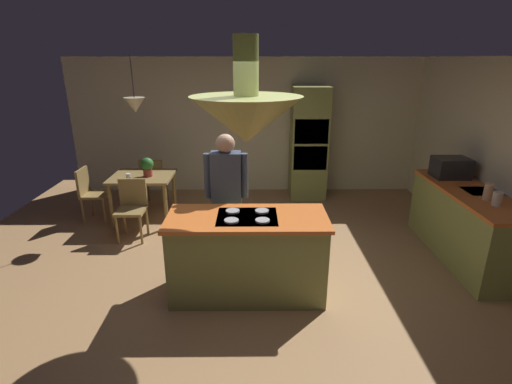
{
  "coord_description": "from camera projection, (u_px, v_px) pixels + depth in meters",
  "views": [
    {
      "loc": [
        0.06,
        -3.96,
        2.53
      ],
      "look_at": [
        0.1,
        0.4,
        1.0
      ],
      "focal_mm": 26.94,
      "sensor_mm": 36.0,
      "label": 1
    }
  ],
  "objects": [
    {
      "name": "canister_flour",
      "position": [
        497.0,
        199.0,
        4.36
      ],
      "size": [
        0.1,
        0.1,
        0.16
      ],
      "primitive_type": "cylinder",
      "color": "silver",
      "rests_on": "counter_run_right"
    },
    {
      "name": "dining_table",
      "position": [
        143.0,
        182.0,
        6.14
      ],
      "size": [
        0.96,
        0.83,
        0.76
      ],
      "color": "olive",
      "rests_on": "ground"
    },
    {
      "name": "wall_back",
      "position": [
        249.0,
        126.0,
        7.41
      ],
      "size": [
        6.8,
        0.1,
        2.55
      ],
      "primitive_type": "cube",
      "color": "beige",
      "rests_on": "ground"
    },
    {
      "name": "canister_sugar",
      "position": [
        488.0,
        192.0,
        4.52
      ],
      "size": [
        0.1,
        0.1,
        0.2
      ],
      "primitive_type": "cylinder",
      "color": "#E0B78C",
      "rests_on": "counter_run_right"
    },
    {
      "name": "chair_by_back_wall",
      "position": [
        153.0,
        179.0,
        6.78
      ],
      "size": [
        0.4,
        0.4,
        0.87
      ],
      "rotation": [
        0.0,
        0.0,
        3.14
      ],
      "color": "olive",
      "rests_on": "ground"
    },
    {
      "name": "cup_on_table",
      "position": [
        128.0,
        176.0,
        5.89
      ],
      "size": [
        0.07,
        0.07,
        0.09
      ],
      "primitive_type": "cylinder",
      "color": "white",
      "rests_on": "dining_table"
    },
    {
      "name": "microwave_on_counter",
      "position": [
        451.0,
        168.0,
        5.38
      ],
      "size": [
        0.46,
        0.36,
        0.28
      ],
      "primitive_type": "cube",
      "color": "#232326",
      "rests_on": "counter_run_right"
    },
    {
      "name": "pendant_light_over_table",
      "position": [
        135.0,
        105.0,
        5.74
      ],
      "size": [
        0.32,
        0.32,
        0.82
      ],
      "color": "beige"
    },
    {
      "name": "range_hood",
      "position": [
        246.0,
        117.0,
        3.73
      ],
      "size": [
        1.1,
        1.1,
        1.0
      ],
      "color": "#8C934C"
    },
    {
      "name": "oven_tower",
      "position": [
        309.0,
        143.0,
        7.11
      ],
      "size": [
        0.66,
        0.62,
        2.05
      ],
      "color": "#8C934C",
      "rests_on": "ground"
    },
    {
      "name": "potted_plant_on_table",
      "position": [
        147.0,
        166.0,
        6.0
      ],
      "size": [
        0.2,
        0.2,
        0.3
      ],
      "color": "#99382D",
      "rests_on": "dining_table"
    },
    {
      "name": "chair_facing_island",
      "position": [
        132.0,
        205.0,
        5.59
      ],
      "size": [
        0.4,
        0.4,
        0.87
      ],
      "color": "olive",
      "rests_on": "ground"
    },
    {
      "name": "kitchen_island",
      "position": [
        247.0,
        255.0,
        4.23
      ],
      "size": [
        1.72,
        0.76,
        0.95
      ],
      "color": "#8C934C",
      "rests_on": "ground"
    },
    {
      "name": "chair_at_corner",
      "position": [
        90.0,
        191.0,
        6.18
      ],
      "size": [
        0.4,
        0.4,
        0.87
      ],
      "rotation": [
        0.0,
        0.0,
        1.57
      ],
      "color": "olive",
      "rests_on": "ground"
    },
    {
      "name": "ground",
      "position": [
        248.0,
        282.0,
        4.57
      ],
      "size": [
        8.16,
        8.16,
        0.0
      ],
      "primitive_type": "plane",
      "color": "#AD7F51"
    },
    {
      "name": "person_at_island",
      "position": [
        227.0,
        193.0,
        4.67
      ],
      "size": [
        0.53,
        0.23,
        1.7
      ],
      "color": "tan",
      "rests_on": "ground"
    },
    {
      "name": "counter_run_right",
      "position": [
        466.0,
        224.0,
        5.01
      ],
      "size": [
        0.73,
        2.04,
        0.93
      ],
      "color": "#8C934C",
      "rests_on": "ground"
    }
  ]
}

